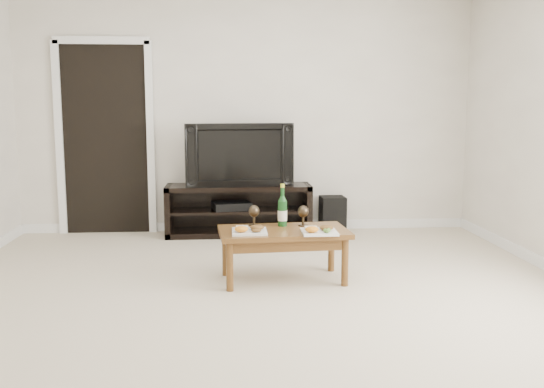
{
  "coord_description": "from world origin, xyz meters",
  "views": [
    {
      "loc": [
        -0.22,
        -4.01,
        1.4
      ],
      "look_at": [
        0.13,
        0.77,
        0.7
      ],
      "focal_mm": 40.0,
      "sensor_mm": 36.0,
      "label": 1
    }
  ],
  "objects": [
    {
      "name": "plate_left",
      "position": [
        -0.06,
        0.61,
        0.45
      ],
      "size": [
        0.27,
        0.27,
        0.07
      ],
      "primitive_type": "cube",
      "color": "white",
      "rests_on": "coffee_table"
    },
    {
      "name": "television",
      "position": [
        -0.11,
        2.5,
        0.88
      ],
      "size": [
        1.17,
        0.31,
        0.67
      ],
      "primitive_type": "imported",
      "rotation": [
        0.0,
        0.0,
        0.14
      ],
      "color": "black",
      "rests_on": "media_console"
    },
    {
      "name": "media_console",
      "position": [
        -0.11,
        2.5,
        0.28
      ],
      "size": [
        1.57,
        0.45,
        0.55
      ],
      "primitive_type": "cube",
      "color": "black",
      "rests_on": "ground"
    },
    {
      "name": "subwoofer",
      "position": [
        0.94,
        2.57,
        0.2
      ],
      "size": [
        0.28,
        0.28,
        0.4
      ],
      "primitive_type": "cube",
      "rotation": [
        0.0,
        0.0,
        0.04
      ],
      "color": "black",
      "rests_on": "ground"
    },
    {
      "name": "wine_bottle",
      "position": [
        0.22,
        0.86,
        0.59
      ],
      "size": [
        0.07,
        0.07,
        0.35
      ],
      "primitive_type": "cylinder",
      "color": "#103B14",
      "rests_on": "coffee_table"
    },
    {
      "name": "coffee_table",
      "position": [
        0.22,
        0.71,
        0.21
      ],
      "size": [
        1.06,
        0.63,
        0.42
      ],
      "primitive_type": "cube",
      "rotation": [
        0.0,
        0.0,
        0.08
      ],
      "color": "brown",
      "rests_on": "ground"
    },
    {
      "name": "back_wall",
      "position": [
        0.0,
        2.77,
        1.3
      ],
      "size": [
        5.0,
        0.04,
        2.6
      ],
      "primitive_type": "cube",
      "color": "white",
      "rests_on": "ground"
    },
    {
      "name": "goblet_right",
      "position": [
        0.4,
        0.85,
        0.51
      ],
      "size": [
        0.09,
        0.09,
        0.17
      ],
      "primitive_type": null,
      "color": "#33291C",
      "rests_on": "coffee_table"
    },
    {
      "name": "goblet_left",
      "position": [
        -0.01,
        0.89,
        0.51
      ],
      "size": [
        0.09,
        0.09,
        0.17
      ],
      "primitive_type": null,
      "color": "#33291C",
      "rests_on": "coffee_table"
    },
    {
      "name": "floor",
      "position": [
        0.0,
        0.0,
        0.0
      ],
      "size": [
        5.5,
        5.5,
        0.0
      ],
      "primitive_type": "plane",
      "color": "beige",
      "rests_on": "ground"
    },
    {
      "name": "av_receiver",
      "position": [
        -0.18,
        2.48,
        0.33
      ],
      "size": [
        0.45,
        0.37,
        0.08
      ],
      "primitive_type": "cube",
      "rotation": [
        0.0,
        0.0,
        0.19
      ],
      "color": "black",
      "rests_on": "media_console"
    },
    {
      "name": "plate_right",
      "position": [
        0.48,
        0.56,
        0.45
      ],
      "size": [
        0.27,
        0.27,
        0.07
      ],
      "primitive_type": "cube",
      "color": "white",
      "rests_on": "coffee_table"
    },
    {
      "name": "doorway",
      "position": [
        -1.55,
        2.73,
        1.02
      ],
      "size": [
        0.9,
        0.02,
        2.05
      ],
      "primitive_type": "cube",
      "color": "black",
      "rests_on": "ground"
    }
  ]
}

